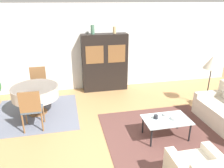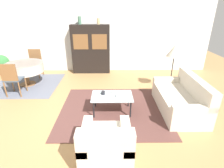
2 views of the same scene
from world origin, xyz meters
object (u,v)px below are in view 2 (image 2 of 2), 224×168
at_px(armchair, 106,146).
at_px(coffee_table, 112,97).
at_px(bowl_small, 114,92).
at_px(couch, 181,99).
at_px(floor_lamp, 175,52).
at_px(potted_plant, 1,64).
at_px(dining_chair_near, 12,77).
at_px(cup, 103,93).
at_px(dining_table, 25,68).
at_px(dining_chair_far, 35,61).
at_px(vase_tall, 80,20).
at_px(display_cabinet, 91,49).
at_px(bowl, 119,96).
at_px(vase_short, 98,21).

distance_m(armchair, coffee_table, 1.50).
bearing_deg(bowl_small, couch, -2.53).
relative_size(floor_lamp, potted_plant, 1.87).
distance_m(dining_chair_near, cup, 2.71).
bearing_deg(dining_table, coffee_table, -31.46).
bearing_deg(armchair, dining_chair_far, 123.75).
xyz_separation_m(floor_lamp, potted_plant, (-5.96, 1.49, -0.77)).
distance_m(coffee_table, dining_chair_near, 2.94).
bearing_deg(floor_lamp, vase_tall, 149.11).
height_order(dining_table, dining_chair_near, dining_chair_near).
height_order(floor_lamp, bowl_small, floor_lamp).
bearing_deg(display_cabinet, coffee_table, -75.46).
relative_size(floor_lamp, bowl, 7.85).
distance_m(bowl, vase_tall, 3.60).
bearing_deg(floor_lamp, dining_table, 173.72).
relative_size(coffee_table, vase_tall, 3.55).
height_order(display_cabinet, vase_short, vase_short).
distance_m(dining_chair_far, vase_tall, 2.21).
bearing_deg(display_cabinet, dining_table, -148.53).
distance_m(cup, potted_plant, 4.74).
height_order(display_cabinet, dining_chair_far, display_cabinet).
distance_m(coffee_table, bowl, 0.20).
xyz_separation_m(dining_chair_near, potted_plant, (-1.36, 1.79, -0.14)).
height_order(cup, vase_tall, vase_tall).
relative_size(dining_table, bowl, 6.46).
relative_size(couch, dining_table, 1.46).
relative_size(display_cabinet, floor_lamp, 1.28).
xyz_separation_m(display_cabinet, dining_chair_far, (-2.03, -0.44, -0.34)).
distance_m(couch, vase_short, 3.94).
xyz_separation_m(dining_chair_far, bowl_small, (2.84, -2.38, -0.10)).
distance_m(couch, cup, 1.92).
xyz_separation_m(display_cabinet, floor_lamp, (2.57, -1.75, 0.30)).
height_order(cup, bowl, cup).
bearing_deg(bowl, dining_table, 149.18).
distance_m(coffee_table, vase_short, 3.35).
xyz_separation_m(couch, vase_short, (-2.14, 2.89, 1.61)).
height_order(dining_chair_far, vase_tall, vase_tall).
bearing_deg(coffee_table, dining_table, 148.54).
height_order(bowl, vase_tall, vase_tall).
bearing_deg(dining_chair_far, display_cabinet, -167.83).
bearing_deg(couch, display_cabinet, 40.39).
xyz_separation_m(vase_tall, potted_plant, (-3.03, -0.26, -1.52)).
relative_size(display_cabinet, potted_plant, 2.39).
height_order(dining_chair_near, vase_tall, vase_tall).
bearing_deg(coffee_table, floor_lamp, 33.78).
height_order(couch, vase_short, vase_short).
distance_m(floor_lamp, bowl, 2.19).
bearing_deg(couch, dining_table, 69.84).
xyz_separation_m(floor_lamp, bowl, (-1.63, -1.27, -0.73)).
distance_m(display_cabinet, vase_tall, 1.10).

